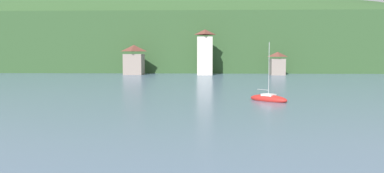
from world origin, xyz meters
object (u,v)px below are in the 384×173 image
Objects in this scene: shore_building_westcentral at (134,60)px; shore_building_eastcentral at (277,64)px; shore_building_central at (205,53)px; sailboat_far_10 at (268,99)px.

shore_building_eastcentral is (32.67, -0.82, -0.77)m from shore_building_westcentral.
shore_building_westcentral reaches higher than shore_building_eastcentral.
shore_building_westcentral is at bearing 179.83° from shore_building_central.
shore_building_eastcentral is at bearing -1.43° from shore_building_westcentral.
shore_building_westcentral is at bearing 178.57° from shore_building_eastcentral.
sailboat_far_10 is at bearing -82.39° from shore_building_central.
shore_building_westcentral is 32.69m from shore_building_eastcentral.
shore_building_central is at bearing 177.30° from shore_building_eastcentral.
shore_building_eastcentral is 53.10m from sailboat_far_10.
sailboat_far_10 is (7.08, -53.00, -4.77)m from shore_building_central.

